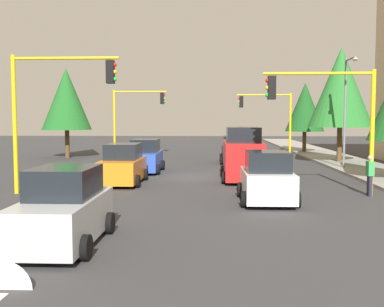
% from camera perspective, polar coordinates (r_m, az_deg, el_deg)
% --- Properties ---
extents(ground_plane, '(120.00, 120.00, 0.00)m').
position_cam_1_polar(ground_plane, '(25.49, 0.46, -2.90)').
color(ground_plane, '#353538').
extents(sidewalk_kerb, '(80.00, 4.00, 0.15)m').
position_cam_1_polar(sidewalk_kerb, '(31.91, 20.00, -1.57)').
color(sidewalk_kerb, gray).
rests_on(sidewalk_kerb, ground).
extents(lane_arrow_near, '(2.40, 1.10, 1.10)m').
position_cam_1_polar(lane_arrow_near, '(14.66, -13.16, -8.41)').
color(lane_arrow_near, silver).
rests_on(lane_arrow_near, ground).
extents(traffic_signal_near_left, '(0.36, 4.59, 5.21)m').
position_cam_1_polar(traffic_signal_near_left, '(19.85, 16.34, 5.61)').
color(traffic_signal_near_left, yellow).
rests_on(traffic_signal_near_left, ground).
extents(traffic_signal_near_right, '(0.36, 4.59, 5.89)m').
position_cam_1_polar(traffic_signal_near_right, '(20.40, -16.59, 6.81)').
color(traffic_signal_near_right, yellow).
rests_on(traffic_signal_near_right, ground).
extents(traffic_signal_far_left, '(0.36, 4.59, 5.36)m').
position_cam_1_polar(traffic_signal_far_left, '(39.56, 9.43, 5.14)').
color(traffic_signal_far_left, yellow).
rests_on(traffic_signal_far_left, ground).
extents(traffic_signal_far_right, '(0.36, 4.59, 5.66)m').
position_cam_1_polar(traffic_signal_far_right, '(39.83, -7.06, 5.45)').
color(traffic_signal_far_right, yellow).
rests_on(traffic_signal_far_right, ground).
extents(street_lamp_curbside, '(2.15, 0.28, 7.00)m').
position_cam_1_polar(street_lamp_curbside, '(30.07, 18.64, 6.28)').
color(street_lamp_curbside, slate).
rests_on(street_lamp_curbside, ground).
extents(tree_roadside_far, '(3.59, 3.59, 6.53)m').
position_cam_1_polar(tree_roadside_far, '(44.13, 13.81, 5.59)').
color(tree_roadside_far, brown).
rests_on(tree_roadside_far, ground).
extents(tree_opposite_side, '(4.01, 4.01, 7.32)m').
position_cam_1_polar(tree_opposite_side, '(39.16, -15.29, 6.51)').
color(tree_opposite_side, brown).
rests_on(tree_opposite_side, ground).
extents(tree_roadside_mid, '(4.51, 4.51, 8.25)m').
position_cam_1_polar(tree_roadside_mid, '(34.56, 17.93, 7.79)').
color(tree_roadside_mid, brown).
rests_on(tree_roadside_mid, ground).
extents(delivery_van_red, '(4.80, 2.22, 2.77)m').
position_cam_1_polar(delivery_van_red, '(24.15, 6.27, -0.27)').
color(delivery_van_red, red).
rests_on(delivery_van_red, ground).
extents(car_blue, '(4.03, 2.08, 1.98)m').
position_cam_1_polar(car_blue, '(27.81, -5.82, -0.46)').
color(car_blue, blue).
rests_on(car_blue, ground).
extents(car_white, '(3.62, 2.12, 1.98)m').
position_cam_1_polar(car_white, '(17.89, 9.27, -3.15)').
color(car_white, white).
rests_on(car_white, ground).
extents(car_silver, '(3.96, 2.01, 1.98)m').
position_cam_1_polar(car_silver, '(12.20, -15.62, -6.76)').
color(car_silver, '#B2B5BA').
rests_on(car_silver, ground).
extents(car_black, '(3.95, 1.95, 1.98)m').
position_cam_1_polar(car_black, '(33.36, 5.15, 0.34)').
color(car_black, black).
rests_on(car_black, ground).
extents(car_orange, '(4.17, 2.10, 1.98)m').
position_cam_1_polar(car_orange, '(23.01, -8.56, -1.48)').
color(car_orange, orange).
rests_on(car_orange, ground).
extents(pedestrian_crossing, '(0.40, 0.24, 1.70)m').
position_cam_1_polar(pedestrian_crossing, '(20.46, 21.17, -2.41)').
color(pedestrian_crossing, '#262638').
rests_on(pedestrian_crossing, ground).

